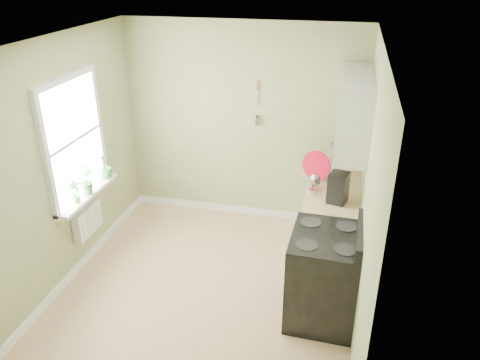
% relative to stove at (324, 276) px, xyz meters
% --- Properties ---
extents(floor, '(3.20, 3.60, 0.02)m').
position_rel_stove_xyz_m(floor, '(-1.28, 0.12, -0.50)').
color(floor, tan).
rests_on(floor, ground).
extents(ceiling, '(3.20, 3.60, 0.02)m').
position_rel_stove_xyz_m(ceiling, '(-1.28, 0.12, 2.22)').
color(ceiling, white).
rests_on(ceiling, wall_back).
extents(wall_back, '(3.20, 0.02, 2.70)m').
position_rel_stove_xyz_m(wall_back, '(-1.28, 1.93, 0.86)').
color(wall_back, '#9AA26E').
rests_on(wall_back, floor).
extents(wall_left, '(0.02, 3.60, 2.70)m').
position_rel_stove_xyz_m(wall_left, '(-2.89, 0.12, 0.86)').
color(wall_left, '#9AA26E').
rests_on(wall_left, floor).
extents(wall_right, '(0.02, 3.60, 2.70)m').
position_rel_stove_xyz_m(wall_right, '(0.33, 0.12, 0.86)').
color(wall_right, '#9AA26E').
rests_on(wall_right, floor).
extents(base_cabinets, '(0.60, 1.60, 0.87)m').
position_rel_stove_xyz_m(base_cabinets, '(0.02, 1.12, -0.06)').
color(base_cabinets, white).
rests_on(base_cabinets, floor).
extents(countertop, '(0.64, 1.60, 0.04)m').
position_rel_stove_xyz_m(countertop, '(0.01, 1.12, 0.40)').
color(countertop, '#D1B07F').
rests_on(countertop, base_cabinets).
extents(upper_cabinets, '(0.35, 1.40, 0.80)m').
position_rel_stove_xyz_m(upper_cabinets, '(0.15, 1.22, 1.36)').
color(upper_cabinets, white).
rests_on(upper_cabinets, wall_right).
extents(window, '(0.06, 1.14, 1.44)m').
position_rel_stove_xyz_m(window, '(-2.86, 0.42, 1.06)').
color(window, white).
rests_on(window, wall_left).
extents(window_sill, '(0.18, 1.14, 0.04)m').
position_rel_stove_xyz_m(window_sill, '(-2.79, 0.42, 0.39)').
color(window_sill, white).
rests_on(window_sill, wall_left).
extents(radiator, '(0.12, 0.50, 0.35)m').
position_rel_stove_xyz_m(radiator, '(-2.82, 0.37, 0.06)').
color(radiator, white).
rests_on(radiator, wall_left).
extents(wall_utensils, '(0.02, 0.14, 0.58)m').
position_rel_stove_xyz_m(wall_utensils, '(-1.08, 1.90, 1.07)').
color(wall_utensils, '#D1B07F').
rests_on(wall_utensils, wall_back).
extents(stove, '(0.72, 0.81, 1.09)m').
position_rel_stove_xyz_m(stove, '(0.00, 0.00, 0.00)').
color(stove, black).
rests_on(stove, floor).
extents(stand_mixer, '(0.26, 0.33, 0.36)m').
position_rel_stove_xyz_m(stand_mixer, '(0.00, 1.86, 0.57)').
color(stand_mixer, '#B2B2B7').
rests_on(stand_mixer, countertop).
extents(kettle, '(0.21, 0.12, 0.21)m').
position_rel_stove_xyz_m(kettle, '(-0.23, 1.05, 0.52)').
color(kettle, silver).
rests_on(kettle, countertop).
extents(coffee_maker, '(0.25, 0.26, 0.35)m').
position_rel_stove_xyz_m(coffee_maker, '(0.05, 0.84, 0.58)').
color(coffee_maker, black).
rests_on(coffee_maker, countertop).
extents(red_tray, '(0.37, 0.21, 0.38)m').
position_rel_stove_xyz_m(red_tray, '(-0.23, 1.35, 0.61)').
color(red_tray, maroon).
rests_on(red_tray, countertop).
extents(jar, '(0.07, 0.07, 0.07)m').
position_rel_stove_xyz_m(jar, '(-0.23, 0.94, 0.46)').
color(jar, '#BFB29C').
rests_on(jar, countertop).
extents(plant_a, '(0.18, 0.17, 0.28)m').
position_rel_stove_xyz_m(plant_a, '(-2.78, 0.17, 0.55)').
color(plant_a, '#387737').
rests_on(plant_a, window_sill).
extents(plant_b, '(0.23, 0.24, 0.33)m').
position_rel_stove_xyz_m(plant_b, '(-2.78, 0.41, 0.57)').
color(plant_b, '#387737').
rests_on(plant_b, window_sill).
extents(plant_c, '(0.21, 0.21, 0.32)m').
position_rel_stove_xyz_m(plant_c, '(-2.78, 0.84, 0.57)').
color(plant_c, '#387737').
rests_on(plant_c, window_sill).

